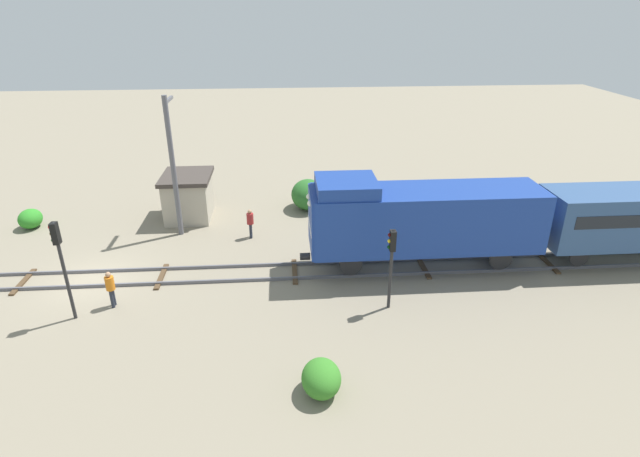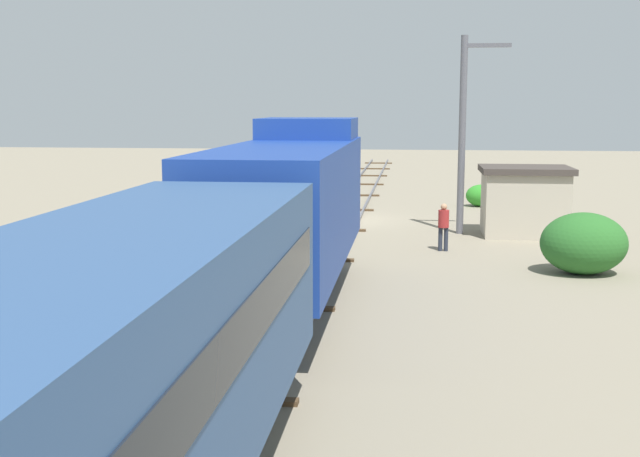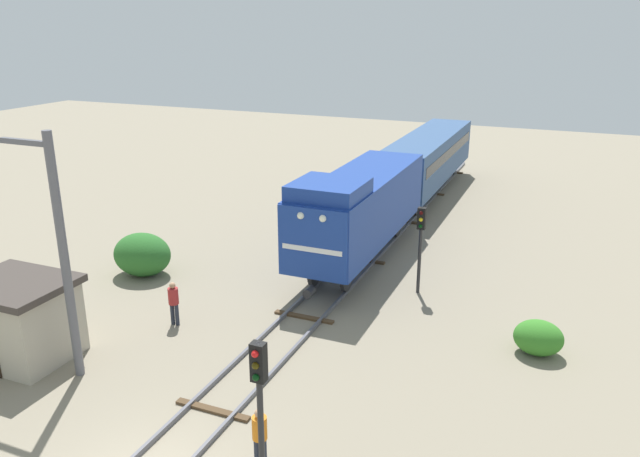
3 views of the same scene
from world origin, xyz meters
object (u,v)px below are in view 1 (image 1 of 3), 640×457
at_px(worker_near_track, 110,286).
at_px(relay_hut, 188,196).
at_px(catenary_mast, 173,164).
at_px(traffic_signal_near, 60,254).
at_px(traffic_signal_mid, 391,255).
at_px(locomotive, 421,217).
at_px(worker_by_signal, 250,221).

height_order(worker_near_track, relay_hut, relay_hut).
xyz_separation_m(catenary_mast, relay_hut, (-2.44, 0.14, -2.77)).
xyz_separation_m(traffic_signal_near, traffic_signal_mid, (0.20, 13.36, -0.47)).
bearing_deg(traffic_signal_mid, locomotive, 147.64).
height_order(traffic_signal_mid, worker_by_signal, traffic_signal_mid).
bearing_deg(catenary_mast, relay_hut, 176.75).
distance_m(locomotive, traffic_signal_mid, 4.03).
distance_m(worker_near_track, relay_hut, 10.06).
bearing_deg(traffic_signal_mid, relay_hut, -136.83).
bearing_deg(traffic_signal_near, traffic_signal_mid, 89.14).
bearing_deg(worker_by_signal, locomotive, -115.55).
relative_size(worker_near_track, relay_hut, 0.49).
height_order(locomotive, worker_by_signal, locomotive).
height_order(traffic_signal_mid, catenary_mast, catenary_mast).
height_order(traffic_signal_mid, worker_near_track, traffic_signal_mid).
relative_size(traffic_signal_mid, relay_hut, 1.05).
height_order(worker_by_signal, relay_hut, relay_hut).
height_order(worker_near_track, catenary_mast, catenary_mast).
xyz_separation_m(traffic_signal_near, catenary_mast, (-8.26, 2.99, 1.12)).
distance_m(locomotive, worker_by_signal, 9.63).
distance_m(traffic_signal_near, worker_by_signal, 10.41).
bearing_deg(traffic_signal_mid, catenary_mast, -129.24).
bearing_deg(locomotive, traffic_signal_near, -78.34).
bearing_deg(locomotive, relay_hut, -121.21).
relative_size(catenary_mast, relay_hut, 2.24).
height_order(locomotive, worker_near_track, locomotive).
bearing_deg(relay_hut, catenary_mast, -3.25).
bearing_deg(catenary_mast, worker_by_signal, 77.93).
xyz_separation_m(locomotive, traffic_signal_mid, (3.40, -2.15, -0.20)).
relative_size(worker_near_track, worker_by_signal, 1.00).
bearing_deg(catenary_mast, worker_near_track, -12.28).
distance_m(locomotive, traffic_signal_near, 15.84).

